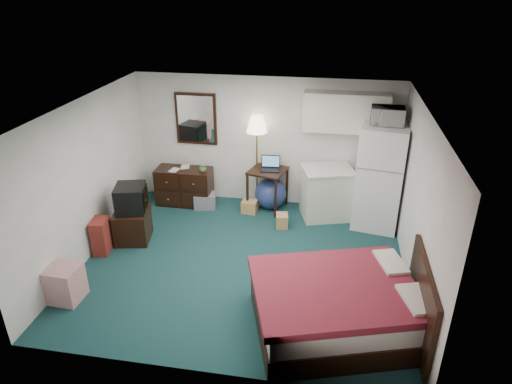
% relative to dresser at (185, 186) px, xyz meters
% --- Properties ---
extents(floor, '(5.00, 4.50, 0.01)m').
position_rel_dresser_xyz_m(floor, '(1.56, -1.86, -0.37)').
color(floor, '#0D3639').
rests_on(floor, ground).
extents(ceiling, '(5.00, 4.50, 0.01)m').
position_rel_dresser_xyz_m(ceiling, '(1.56, -1.86, 2.13)').
color(ceiling, beige).
rests_on(ceiling, walls).
extents(walls, '(5.01, 4.51, 2.50)m').
position_rel_dresser_xyz_m(walls, '(1.56, -1.86, 0.88)').
color(walls, beige).
rests_on(walls, floor).
extents(mirror, '(0.80, 0.06, 1.00)m').
position_rel_dresser_xyz_m(mirror, '(0.21, 0.36, 1.28)').
color(mirror, white).
rests_on(mirror, walls).
extents(upper_cabinets, '(1.50, 0.35, 0.70)m').
position_rel_dresser_xyz_m(upper_cabinets, '(3.01, 0.21, 1.58)').
color(upper_cabinets, silver).
rests_on(upper_cabinets, walls).
extents(headboard, '(0.06, 1.56, 1.00)m').
position_rel_dresser_xyz_m(headboard, '(4.02, -3.10, 0.18)').
color(headboard, black).
rests_on(headboard, walls).
extents(dresser, '(1.08, 0.49, 0.73)m').
position_rel_dresser_xyz_m(dresser, '(0.00, 0.00, 0.00)').
color(dresser, black).
rests_on(dresser, floor).
extents(floor_lamp, '(0.43, 0.43, 1.81)m').
position_rel_dresser_xyz_m(floor_lamp, '(1.42, 0.19, 0.54)').
color(floor_lamp, gold).
rests_on(floor_lamp, floor).
extents(desk, '(0.78, 0.78, 0.81)m').
position_rel_dresser_xyz_m(desk, '(1.65, 0.07, 0.04)').
color(desk, black).
rests_on(desk, floor).
extents(exercise_ball, '(0.78, 0.78, 0.61)m').
position_rel_dresser_xyz_m(exercise_ball, '(1.70, 0.09, -0.06)').
color(exercise_ball, navy).
rests_on(exercise_ball, floor).
extents(kitchen_counter, '(1.01, 0.87, 0.94)m').
position_rel_dresser_xyz_m(kitchen_counter, '(2.77, -0.07, 0.10)').
color(kitchen_counter, silver).
rests_on(kitchen_counter, floor).
extents(fridge, '(0.90, 0.90, 1.89)m').
position_rel_dresser_xyz_m(fridge, '(3.69, -0.23, 0.58)').
color(fridge, white).
rests_on(fridge, floor).
extents(bed, '(2.43, 2.13, 0.66)m').
position_rel_dresser_xyz_m(bed, '(3.03, -3.10, -0.04)').
color(bed, maroon).
rests_on(bed, floor).
extents(tv_stand, '(0.65, 0.69, 0.55)m').
position_rel_dresser_xyz_m(tv_stand, '(-0.45, -1.48, -0.09)').
color(tv_stand, black).
rests_on(tv_stand, floor).
extents(suitcase, '(0.28, 0.40, 0.59)m').
position_rel_dresser_xyz_m(suitcase, '(-0.80, -1.94, -0.07)').
color(suitcase, maroon).
rests_on(suitcase, floor).
extents(retail_box, '(0.44, 0.44, 0.52)m').
position_rel_dresser_xyz_m(retail_box, '(-0.72, -3.16, -0.11)').
color(retail_box, beige).
rests_on(retail_box, floor).
extents(file_bin, '(0.47, 0.39, 0.29)m').
position_rel_dresser_xyz_m(file_bin, '(0.44, -0.11, -0.22)').
color(file_bin, slate).
rests_on(file_bin, floor).
extents(cardboard_box_a, '(0.30, 0.26, 0.24)m').
position_rel_dresser_xyz_m(cardboard_box_a, '(1.33, -0.17, -0.25)').
color(cardboard_box_a, '#B68C48').
rests_on(cardboard_box_a, floor).
extents(cardboard_box_b, '(0.25, 0.28, 0.25)m').
position_rel_dresser_xyz_m(cardboard_box_b, '(2.02, -0.62, -0.24)').
color(cardboard_box_b, '#B68C48').
rests_on(cardboard_box_b, floor).
extents(laptop, '(0.37, 0.31, 0.24)m').
position_rel_dresser_xyz_m(laptop, '(1.69, 0.06, 0.57)').
color(laptop, black).
rests_on(laptop, desk).
extents(crt_tv, '(0.60, 0.63, 0.45)m').
position_rel_dresser_xyz_m(crt_tv, '(-0.44, -1.45, 0.41)').
color(crt_tv, black).
rests_on(crt_tv, tv_stand).
extents(microwave, '(0.54, 0.31, 0.36)m').
position_rel_dresser_xyz_m(microwave, '(3.68, -0.18, 1.70)').
color(microwave, white).
rests_on(microwave, fridge).
extents(book_a, '(0.16, 0.05, 0.22)m').
position_rel_dresser_xyz_m(book_a, '(-0.23, -0.08, 0.48)').
color(book_a, '#B68C48').
rests_on(book_a, dresser).
extents(book_b, '(0.17, 0.06, 0.23)m').
position_rel_dresser_xyz_m(book_b, '(-0.07, 0.08, 0.48)').
color(book_b, '#B68C48').
rests_on(book_b, dresser).
extents(mug, '(0.15, 0.13, 0.14)m').
position_rel_dresser_xyz_m(mug, '(0.41, -0.07, 0.44)').
color(mug, '#4A7A3C').
rests_on(mug, dresser).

